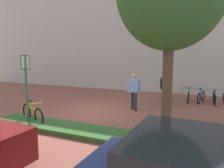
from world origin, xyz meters
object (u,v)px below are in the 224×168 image
object	(u,v)px
bike_rack_cluster	(208,97)
person_suited_dark	(166,86)
person_casual_tan	(134,89)
bike_at_sign	(33,114)
bollard_steel	(165,95)
parking_sign_post	(26,80)

from	to	relation	value
bike_rack_cluster	person_suited_dark	bearing A→B (deg)	-147.61
person_casual_tan	bike_at_sign	bearing A→B (deg)	-131.79
bollard_steel	person_casual_tan	xyz separation A→B (m)	(-1.13, -1.96, 0.53)
bollard_steel	person_casual_tan	size ratio (longest dim) A/B	0.52
bike_at_sign	person_suited_dark	world-z (taller)	person_suited_dark
bike_at_sign	bike_rack_cluster	distance (m)	8.84
bike_rack_cluster	parking_sign_post	bearing A→B (deg)	-134.07
parking_sign_post	bike_at_sign	xyz separation A→B (m)	(0.00, 0.22, -1.34)
bollard_steel	bike_rack_cluster	bearing A→B (deg)	23.52
bike_at_sign	person_casual_tan	size ratio (longest dim) A/B	0.92
bike_rack_cluster	person_casual_tan	distance (m)	4.39
person_casual_tan	parking_sign_post	bearing A→B (deg)	-130.00
parking_sign_post	bollard_steel	distance (m)	7.03
person_casual_tan	person_suited_dark	bearing A→B (deg)	52.42
bollard_steel	parking_sign_post	bearing A→B (deg)	-126.74
bollard_steel	person_suited_dark	world-z (taller)	person_suited_dark
bike_rack_cluster	bike_at_sign	bearing A→B (deg)	-135.05
bike_rack_cluster	person_casual_tan	world-z (taller)	person_casual_tan
bike_rack_cluster	bollard_steel	bearing A→B (deg)	-156.48
parking_sign_post	person_casual_tan	bearing A→B (deg)	50.00
bike_rack_cluster	person_suited_dark	world-z (taller)	person_suited_dark
bollard_steel	person_casual_tan	distance (m)	2.32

